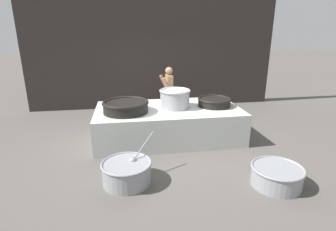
% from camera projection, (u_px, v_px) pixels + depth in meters
% --- Properties ---
extents(ground_plane, '(60.00, 60.00, 0.00)m').
position_uv_depth(ground_plane, '(168.00, 138.00, 6.37)').
color(ground_plane, '#56514C').
extents(back_wall, '(8.11, 0.24, 4.07)m').
position_uv_depth(back_wall, '(154.00, 45.00, 8.52)').
color(back_wall, '#2D2826').
rests_on(back_wall, ground_plane).
extents(hearth_platform, '(3.35, 1.75, 0.75)m').
position_uv_depth(hearth_platform, '(168.00, 123.00, 6.26)').
color(hearth_platform, silver).
rests_on(hearth_platform, ground_plane).
extents(giant_wok_near, '(1.02, 1.02, 0.26)m').
position_uv_depth(giant_wok_near, '(126.00, 106.00, 5.77)').
color(giant_wok_near, black).
rests_on(giant_wok_near, hearth_platform).
extents(giant_wok_far, '(0.80, 0.80, 0.20)m').
position_uv_depth(giant_wok_far, '(214.00, 102.00, 6.27)').
color(giant_wok_far, black).
rests_on(giant_wok_far, hearth_platform).
extents(stock_pot, '(0.73, 0.73, 0.43)m').
position_uv_depth(stock_pot, '(175.00, 98.00, 6.09)').
color(stock_pot, '#9E9EA3').
rests_on(stock_pot, hearth_platform).
extents(cook, '(0.36, 0.56, 1.52)m').
position_uv_depth(cook, '(169.00, 92.00, 7.49)').
color(cook, '#9E7551').
rests_on(cook, ground_plane).
extents(prep_bowl_vegetables, '(0.94, 0.89, 0.73)m').
position_uv_depth(prep_bowl_vegetables, '(127.00, 171.00, 4.42)').
color(prep_bowl_vegetables, gray).
rests_on(prep_bowl_vegetables, ground_plane).
extents(prep_bowl_meat, '(0.86, 0.86, 0.34)m').
position_uv_depth(prep_bowl_meat, '(277.00, 175.00, 4.35)').
color(prep_bowl_meat, gray).
rests_on(prep_bowl_meat, ground_plane).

